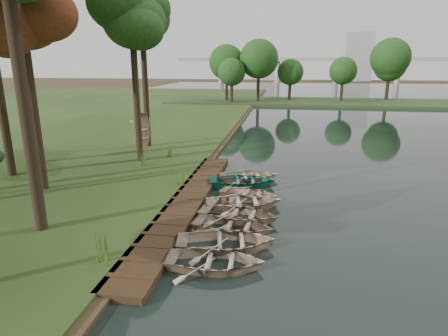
# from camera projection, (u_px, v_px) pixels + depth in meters

# --- Properties ---
(ground) EXTENTS (300.00, 300.00, 0.00)m
(ground) POSITION_uv_depth(u_px,v_px,m) (220.00, 206.00, 18.02)
(ground) COLOR #3D2F1D
(boardwalk) EXTENTS (1.60, 16.00, 0.30)m
(boardwalk) POSITION_uv_depth(u_px,v_px,m) (187.00, 201.00, 18.22)
(boardwalk) COLOR #352414
(boardwalk) RESTS_ON ground
(peninsula) EXTENTS (50.00, 14.00, 0.45)m
(peninsula) POSITION_uv_depth(u_px,v_px,m) (315.00, 102.00, 64.28)
(peninsula) COLOR #2A401C
(peninsula) RESTS_ON ground
(far_trees) EXTENTS (45.60, 5.60, 8.80)m
(far_trees) POSITION_uv_depth(u_px,v_px,m) (297.00, 65.00, 63.12)
(far_trees) COLOR black
(far_trees) RESTS_ON peninsula
(bridge) EXTENTS (95.90, 4.00, 8.60)m
(bridge) POSITION_uv_depth(u_px,v_px,m) (314.00, 62.00, 128.34)
(bridge) COLOR #A5A5A0
(bridge) RESTS_ON ground
(building_a) EXTENTS (10.00, 8.00, 18.00)m
(building_a) POSITION_uv_depth(u_px,v_px,m) (357.00, 57.00, 144.15)
(building_a) COLOR #A5A5A0
(building_a) RESTS_ON ground
(building_b) EXTENTS (8.00, 8.00, 12.00)m
(building_b) POSITION_uv_depth(u_px,v_px,m) (267.00, 65.00, 155.03)
(building_b) COLOR #A5A5A0
(building_b) RESTS_ON ground
(rowboat_0) EXTENTS (3.44, 2.52, 0.69)m
(rowboat_0) POSITION_uv_depth(u_px,v_px,m) (215.00, 259.00, 12.38)
(rowboat_0) COLOR #C6AD8F
(rowboat_0) RESTS_ON water
(rowboat_1) EXTENTS (4.08, 3.23, 0.76)m
(rowboat_1) POSITION_uv_depth(u_px,v_px,m) (226.00, 239.00, 13.67)
(rowboat_1) COLOR #C6AD8F
(rowboat_1) RESTS_ON water
(rowboat_2) EXTENTS (3.64, 2.83, 0.69)m
(rowboat_2) POSITION_uv_depth(u_px,v_px,m) (233.00, 224.00, 15.06)
(rowboat_2) COLOR #C6AD8F
(rowboat_2) RESTS_ON water
(rowboat_3) EXTENTS (3.80, 2.96, 0.72)m
(rowboat_3) POSITION_uv_depth(u_px,v_px,m) (239.00, 213.00, 16.18)
(rowboat_3) COLOR #C6AD8F
(rowboat_3) RESTS_ON water
(rowboat_4) EXTENTS (4.14, 3.39, 0.75)m
(rowboat_4) POSITION_uv_depth(u_px,v_px,m) (244.00, 200.00, 17.57)
(rowboat_4) COLOR #C6AD8F
(rowboat_4) RESTS_ON water
(rowboat_5) EXTENTS (3.45, 2.82, 0.62)m
(rowboat_5) POSITION_uv_depth(u_px,v_px,m) (249.00, 192.00, 18.88)
(rowboat_5) COLOR #C6AD8F
(rowboat_5) RESTS_ON water
(rowboat_6) EXTENTS (4.11, 3.25, 0.77)m
(rowboat_6) POSITION_uv_depth(u_px,v_px,m) (242.00, 179.00, 20.71)
(rowboat_6) COLOR #2C7B68
(rowboat_6) RESTS_ON water
(rowboat_7) EXTENTS (3.98, 3.26, 0.72)m
(rowboat_7) POSITION_uv_depth(u_px,v_px,m) (249.00, 175.00, 21.72)
(rowboat_7) COLOR #C6AD8F
(rowboat_7) RESTS_ON water
(stored_rowboat) EXTENTS (3.44, 2.97, 0.60)m
(stored_rowboat) POSITION_uv_depth(u_px,v_px,m) (144.00, 147.00, 27.84)
(stored_rowboat) COLOR #C6AD8F
(stored_rowboat) RESTS_ON bank
(tree_2) EXTENTS (3.42, 3.42, 9.65)m
(tree_2) POSITION_uv_depth(u_px,v_px,m) (23.00, 26.00, 17.48)
(tree_2) COLOR black
(tree_2) RESTS_ON bank
(tree_4) EXTENTS (3.71, 3.71, 10.50)m
(tree_4) POSITION_uv_depth(u_px,v_px,m) (132.00, 22.00, 22.99)
(tree_4) COLOR black
(tree_4) RESTS_ON bank
(tree_6) EXTENTS (4.12, 4.12, 11.70)m
(tree_6) POSITION_uv_depth(u_px,v_px,m) (141.00, 14.00, 27.21)
(tree_6) COLOR black
(tree_6) RESTS_ON bank
(reeds_0) EXTENTS (0.60, 0.60, 1.11)m
(reeds_0) POSITION_uv_depth(u_px,v_px,m) (102.00, 247.00, 12.18)
(reeds_0) COLOR #3F661E
(reeds_0) RESTS_ON bank
(reeds_1) EXTENTS (0.60, 0.60, 1.12)m
(reeds_1) POSITION_uv_depth(u_px,v_px,m) (179.00, 175.00, 20.13)
(reeds_1) COLOR #3F661E
(reeds_1) RESTS_ON bank
(reeds_2) EXTENTS (0.60, 0.60, 0.99)m
(reeds_2) POSITION_uv_depth(u_px,v_px,m) (142.00, 159.00, 23.73)
(reeds_2) COLOR #3F661E
(reeds_2) RESTS_ON bank
(reeds_3) EXTENTS (0.60, 0.60, 0.88)m
(reeds_3) POSITION_uv_depth(u_px,v_px,m) (170.00, 151.00, 26.21)
(reeds_3) COLOR #3F661E
(reeds_3) RESTS_ON bank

